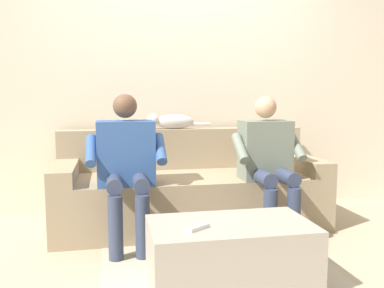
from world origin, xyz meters
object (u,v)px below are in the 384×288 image
object	(u,v)px
coffee_table	(230,255)
remote_white	(198,228)
couch	(189,191)
person_right_seated	(126,160)
person_left_seated	(268,158)
cat_on_backrest	(170,121)

from	to	relation	value
coffee_table	remote_white	bearing A→B (deg)	21.76
couch	person_right_seated	distance (m)	0.76
person_left_seated	cat_on_backrest	bearing A→B (deg)	-47.10
person_left_seated	person_right_seated	bearing A→B (deg)	-1.06
coffee_table	remote_white	size ratio (longest dim) A/B	6.55
couch	person_left_seated	size ratio (longest dim) A/B	2.03
person_right_seated	cat_on_backrest	distance (m)	0.85
couch	coffee_table	bearing A→B (deg)	90.00
coffee_table	cat_on_backrest	bearing A→B (deg)	-85.70
person_right_seated	remote_white	bearing A→B (deg)	110.16
cat_on_backrest	remote_white	distance (m)	1.69
couch	coffee_table	xyz separation A→B (m)	(0.00, 1.24, -0.09)
person_right_seated	remote_white	size ratio (longest dim) A/B	7.92
couch	remote_white	bearing A→B (deg)	81.22
remote_white	couch	bearing A→B (deg)	-132.71
person_right_seated	cat_on_backrest	xyz separation A→B (m)	(-0.43, -0.69, 0.24)
person_left_seated	remote_white	size ratio (longest dim) A/B	7.81
coffee_table	cat_on_backrest	xyz separation A→B (m)	(0.12, -1.54, 0.68)
coffee_table	person_right_seated	distance (m)	1.10
couch	remote_white	distance (m)	1.35
couch	person_right_seated	world-z (taller)	person_right_seated
person_left_seated	person_right_seated	world-z (taller)	person_right_seated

